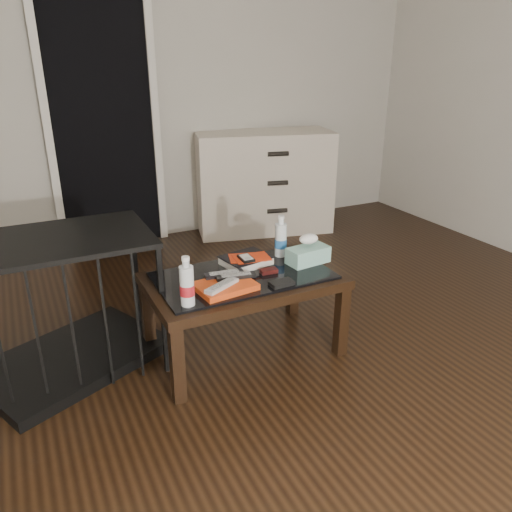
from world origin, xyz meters
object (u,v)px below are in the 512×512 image
at_px(textbook, 246,260).
at_px(water_bottle_left, 187,281).
at_px(coffee_table, 243,286).
at_px(water_bottle_right, 281,236).
at_px(tissue_box, 308,255).
at_px(dresser, 264,182).
at_px(pet_crate, 68,326).

xyz_separation_m(textbook, water_bottle_left, (-0.44, -0.31, 0.10)).
distance_m(coffee_table, textbook, 0.16).
distance_m(water_bottle_right, tissue_box, 0.19).
height_order(dresser, textbook, dresser).
bearing_deg(water_bottle_left, coffee_table, 27.44).
distance_m(textbook, water_bottle_left, 0.55).
relative_size(pet_crate, tissue_box, 4.64).
bearing_deg(dresser, pet_crate, -127.75).
bearing_deg(water_bottle_right, coffee_table, -154.40).
distance_m(coffee_table, dresser, 2.07).
relative_size(dresser, tissue_box, 5.59).
bearing_deg(pet_crate, textbook, -34.18).
xyz_separation_m(dresser, water_bottle_left, (-1.41, -1.98, 0.13)).
relative_size(dresser, pet_crate, 1.20).
height_order(pet_crate, tissue_box, pet_crate).
distance_m(pet_crate, water_bottle_left, 0.77).
bearing_deg(pet_crate, water_bottle_left, -67.84).
bearing_deg(dresser, tissue_box, -95.88).
xyz_separation_m(dresser, textbook, (-0.97, -1.67, 0.03)).
bearing_deg(textbook, dresser, 48.86).
height_order(dresser, tissue_box, dresser).
relative_size(pet_crate, textbook, 4.27).
bearing_deg(dresser, water_bottle_left, -111.44).
relative_size(water_bottle_right, tissue_box, 1.03).
height_order(water_bottle_right, tissue_box, water_bottle_right).
xyz_separation_m(pet_crate, water_bottle_right, (1.17, -0.14, 0.35)).
relative_size(textbook, water_bottle_right, 1.05).
height_order(coffee_table, dresser, dresser).
distance_m(textbook, tissue_box, 0.34).
distance_m(coffee_table, water_bottle_left, 0.45).
bearing_deg(tissue_box, water_bottle_left, -172.58).
bearing_deg(dresser, coffee_table, -106.17).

